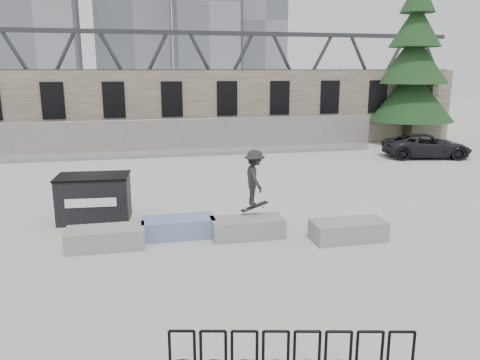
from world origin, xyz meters
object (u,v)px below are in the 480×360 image
planter_offset (348,230)px  bike_rack (291,360)px  planter_far_left (106,237)px  dumpster (94,198)px  planter_center_left (178,226)px  suv (427,146)px  skateboarder (255,178)px  planter_center_right (247,227)px  spruce_tree (413,68)px

planter_offset → bike_rack: bearing=-122.2°
planter_far_left → dumpster: (-0.46, 2.46, 0.43)m
planter_offset → planter_far_left: bearing=172.8°
planter_offset → dumpster: bearing=154.6°
planter_center_left → dumpster: size_ratio=0.89×
planter_center_left → bike_rack: bike_rack is taller
dumpster → suv: size_ratio=0.50×
bike_rack → planter_far_left: bearing=115.3°
planter_far_left → planter_center_left: (1.92, 0.45, 0.00)m
dumpster → skateboarder: skateboarder is taller
planter_offset → dumpster: size_ratio=0.89×
planter_center_right → planter_offset: size_ratio=1.00×
spruce_tree → skateboarder: (-13.74, -14.53, -3.05)m
spruce_tree → bike_rack: bearing=-125.0°
planter_center_right → skateboarder: size_ratio=1.14×
planter_far_left → planter_center_left: 1.97m
planter_far_left → suv: size_ratio=0.45×
planter_center_right → skateboarder: skateboarder is taller
planter_offset → dumpster: 7.63m
dumpster → planter_offset: bearing=-21.3°
spruce_tree → suv: (-2.02, -5.13, -4.00)m
planter_center_left → dumpster: 3.14m
dumpster → bike_rack: dumpster is taller
planter_center_right → spruce_tree: 20.92m
planter_far_left → dumpster: size_ratio=0.89×
planter_center_right → dumpster: size_ratio=0.89×
planter_center_left → spruce_tree: bearing=42.3°
spruce_tree → planter_center_right: bearing=-133.3°
planter_far_left → planter_center_right: bearing=0.3°
planter_center_left → planter_offset: same height
planter_center_left → planter_offset: 4.68m
planter_center_right → spruce_tree: (14.03, 14.90, 4.34)m
planter_center_right → skateboarder: (0.29, 0.37, 1.28)m
dumpster → planter_center_left: bearing=-36.1°
planter_far_left → skateboarder: 4.30m
planter_center_right → spruce_tree: spruce_tree is taller
planter_far_left → skateboarder: size_ratio=1.14×
planter_far_left → bike_rack: 6.96m
planter_center_left → suv: (13.89, 9.34, 0.33)m
bike_rack → spruce_tree: spruce_tree is taller
planter_far_left → planter_center_left: size_ratio=1.00×
planter_center_right → skateboarder: bearing=52.4°
planter_center_right → spruce_tree: size_ratio=0.17×
dumpster → skateboarder: (4.54, -2.07, 0.86)m
bike_rack → planter_center_left: bearing=98.9°
planter_center_left → skateboarder: 2.52m
planter_offset → skateboarder: bearing=152.8°
spruce_tree → suv: bearing=-111.5°
planter_far_left → dumpster: bearing=100.5°
planter_center_left → planter_offset: size_ratio=1.00×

